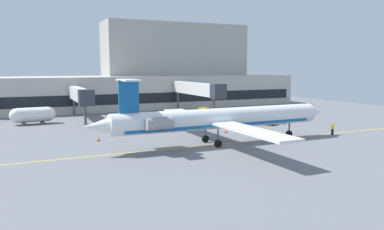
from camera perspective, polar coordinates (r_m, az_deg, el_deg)
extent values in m
cube|color=slate|center=(45.78, 3.34, -4.91)|extent=(120.00, 120.00, 0.10)
cube|color=yellow|center=(47.01, 2.52, -4.51)|extent=(108.00, 0.24, 0.01)
cube|color=red|center=(63.69, 7.64, -1.48)|extent=(0.30, 8.00, 0.01)
cube|color=#B7B2A8|center=(91.56, -6.30, 3.50)|extent=(71.85, 14.44, 7.40)
cube|color=#A8A49A|center=(97.69, -2.44, 9.68)|extent=(35.86, 10.11, 12.75)
cube|color=black|center=(84.78, -4.74, 2.58)|extent=(68.97, 0.12, 2.20)
cube|color=silver|center=(77.15, 0.19, 3.99)|extent=(1.40, 19.21, 2.40)
cube|color=#2D333D|center=(67.78, 3.93, 3.52)|extent=(2.40, 2.00, 2.64)
cylinder|color=#4C4C51|center=(84.79, -2.11, 2.10)|extent=(0.44, 0.44, 4.02)
cylinder|color=#4C4C51|center=(69.55, 3.24, 0.97)|extent=(0.44, 0.44, 4.02)
cube|color=silver|center=(72.56, -16.57, 2.99)|extent=(1.40, 15.68, 2.40)
cube|color=#2D333D|center=(63.94, -15.46, 2.49)|extent=(2.40, 2.00, 2.64)
cylinder|color=#4C4C51|center=(79.06, -17.15, 1.18)|extent=(0.44, 0.44, 3.39)
cylinder|color=#4C4C51|center=(65.89, -15.61, 0.09)|extent=(0.44, 0.44, 3.39)
cylinder|color=white|center=(47.43, 4.42, -0.48)|extent=(27.95, 2.89, 2.53)
cube|color=#145999|center=(47.53, 4.41, -1.32)|extent=(25.15, 2.60, 0.45)
cone|color=white|center=(56.25, 17.67, 0.40)|extent=(2.81, 2.51, 2.48)
cone|color=white|center=(42.09, -13.73, -1.65)|extent=(3.31, 2.19, 2.15)
cube|color=white|center=(53.92, -0.27, 0.06)|extent=(3.09, 12.86, 0.28)
cube|color=white|center=(40.69, 8.94, -2.37)|extent=(3.09, 12.86, 0.28)
cylinder|color=gray|center=(45.56, -6.64, -0.59)|extent=(3.05, 1.43, 1.39)
cylinder|color=gray|center=(41.84, -4.89, -1.26)|extent=(3.05, 1.43, 1.39)
cube|color=#145999|center=(42.54, -9.40, 2.72)|extent=(2.28, 0.27, 3.62)
cube|color=white|center=(42.44, -9.45, 5.15)|extent=(1.82, 4.07, 0.20)
cylinder|color=#3F3F44|center=(53.70, 14.28, -1.72)|extent=(0.20, 0.20, 1.50)
cylinder|color=black|center=(53.86, 14.25, -2.74)|extent=(0.90, 0.36, 0.90)
cylinder|color=#3F3F44|center=(48.46, 2.00, -2.44)|extent=(0.20, 0.20, 1.50)
cylinder|color=black|center=(48.64, 2.00, -3.58)|extent=(0.90, 0.36, 0.90)
cylinder|color=#3F3F44|center=(45.61, 3.90, -3.06)|extent=(0.20, 0.20, 1.50)
cylinder|color=black|center=(45.80, 3.89, -4.27)|extent=(0.90, 0.36, 0.90)
cube|color=#E5B20C|center=(65.24, 11.45, -0.77)|extent=(4.06, 3.79, 0.63)
cube|color=#C3970A|center=(66.14, 11.70, 0.08)|extent=(2.20, 2.22, 1.07)
cylinder|color=black|center=(66.77, 10.98, -0.85)|extent=(0.72, 0.66, 0.70)
cylinder|color=black|center=(66.33, 12.49, -0.94)|extent=(0.72, 0.66, 0.70)
cylinder|color=black|center=(64.25, 10.36, -1.14)|extent=(0.72, 0.66, 0.70)
cylinder|color=black|center=(63.80, 11.93, -1.24)|extent=(0.72, 0.66, 0.70)
cube|color=#E5B20C|center=(69.79, 1.06, -0.16)|extent=(3.15, 4.18, 0.52)
cube|color=#C3970A|center=(69.02, 1.78, 0.53)|extent=(1.97, 2.03, 1.33)
cylinder|color=black|center=(69.63, 2.35, -0.39)|extent=(0.56, 0.75, 0.70)
cylinder|color=black|center=(68.37, 1.55, -0.53)|extent=(0.56, 0.75, 0.70)
cylinder|color=black|center=(71.27, 0.59, -0.21)|extent=(0.56, 0.75, 0.70)
cylinder|color=black|center=(70.04, -0.21, -0.34)|extent=(0.56, 0.75, 0.70)
cylinder|color=white|center=(69.22, -22.63, 0.04)|extent=(5.02, 2.79, 2.45)
sphere|color=white|center=(69.51, -20.64, 0.16)|extent=(2.41, 2.41, 2.41)
sphere|color=white|center=(69.01, -24.64, -0.09)|extent=(2.41, 2.41, 2.41)
cube|color=#59595B|center=(69.36, -23.78, -1.18)|extent=(0.60, 2.21, 0.35)
cube|color=#59595B|center=(69.46, -21.38, -1.05)|extent=(0.60, 2.21, 0.35)
cylinder|color=#191E33|center=(57.49, 20.09, -2.37)|extent=(0.18, 0.18, 0.84)
cylinder|color=#191E33|center=(57.38, 20.26, -2.40)|extent=(0.18, 0.18, 0.84)
cylinder|color=yellow|center=(57.32, 20.21, -1.69)|extent=(0.34, 0.34, 0.58)
sphere|color=tan|center=(57.27, 20.23, -1.28)|extent=(0.24, 0.24, 0.24)
cylinder|color=yellow|center=(57.39, 20.04, -1.30)|extent=(0.16, 0.40, 0.50)
cylinder|color=#F2590C|center=(57.36, 20.05, -1.08)|extent=(0.06, 0.06, 0.28)
cylinder|color=yellow|center=(57.15, 20.41, -1.35)|extent=(0.16, 0.40, 0.50)
cylinder|color=#F2590C|center=(57.12, 20.42, -1.13)|extent=(0.06, 0.06, 0.28)
cone|color=orange|center=(55.96, 5.06, -2.36)|extent=(0.36, 0.36, 0.55)
cube|color=black|center=(56.01, 5.05, -2.62)|extent=(0.47, 0.47, 0.04)
cone|color=orange|center=(51.07, -13.77, -3.46)|extent=(0.36, 0.36, 0.55)
cube|color=black|center=(51.12, -13.76, -3.74)|extent=(0.47, 0.47, 0.04)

